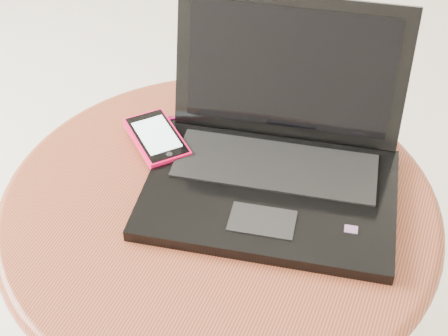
% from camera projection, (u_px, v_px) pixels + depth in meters
% --- Properties ---
extents(table, '(0.61, 0.61, 0.48)m').
position_uv_depth(table, '(219.00, 249.00, 0.98)').
color(table, '#603311').
rests_on(table, ground).
extents(laptop, '(0.38, 0.35, 0.22)m').
position_uv_depth(laptop, '(276.00, 156.00, 0.92)').
color(laptop, black).
rests_on(laptop, table).
extents(phone_black, '(0.13, 0.13, 0.01)m').
position_uv_depth(phone_black, '(164.00, 146.00, 0.99)').
color(phone_black, black).
rests_on(phone_black, table).
extents(phone_pink, '(0.13, 0.13, 0.01)m').
position_uv_depth(phone_pink, '(157.00, 138.00, 0.98)').
color(phone_pink, '#EF0B47').
rests_on(phone_pink, phone_black).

